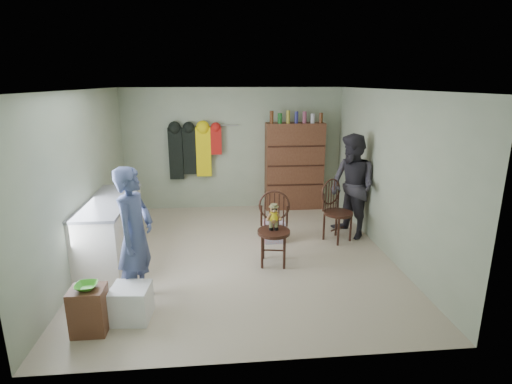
{
  "coord_description": "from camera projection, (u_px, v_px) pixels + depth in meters",
  "views": [
    {
      "loc": [
        -0.31,
        -5.76,
        2.61
      ],
      "look_at": [
        0.25,
        0.2,
        0.95
      ],
      "focal_mm": 28.0,
      "sensor_mm": 36.0,
      "label": 1
    }
  ],
  "objects": [
    {
      "name": "chair_far",
      "position": [
        336.0,
        208.0,
        6.69
      ],
      "size": [
        0.64,
        0.64,
        1.04
      ],
      "rotation": [
        0.0,
        0.0,
        0.56
      ],
      "color": "#321911",
      "rests_on": "ground"
    },
    {
      "name": "chair_front",
      "position": [
        274.0,
        224.0,
        5.82
      ],
      "size": [
        0.55,
        0.55,
        1.07
      ],
      "rotation": [
        0.0,
        0.0,
        -0.16
      ],
      "color": "#321911",
      "rests_on": "ground"
    },
    {
      "name": "room_walls",
      "position": [
        238.0,
        149.0,
        6.34
      ],
      "size": [
        5.0,
        5.0,
        5.0
      ],
      "color": "#A5B093",
      "rests_on": "ground"
    },
    {
      "name": "bowl",
      "position": [
        86.0,
        286.0,
        4.17
      ],
      "size": [
        0.23,
        0.23,
        0.06
      ],
      "primitive_type": "imported",
      "color": "green",
      "rests_on": "stool"
    },
    {
      "name": "striped_bag",
      "position": [
        274.0,
        231.0,
        6.7
      ],
      "size": [
        0.35,
        0.28,
        0.36
      ],
      "primitive_type": "cube",
      "rotation": [
        0.0,
        0.0,
        0.04
      ],
      "color": "#E5727F",
      "rests_on": "ground"
    },
    {
      "name": "ground_plane",
      "position": [
        241.0,
        254.0,
        6.25
      ],
      "size": [
        5.0,
        5.0,
        0.0
      ],
      "primitive_type": "plane",
      "color": "#C2B59C",
      "rests_on": "ground"
    },
    {
      "name": "counter",
      "position": [
        111.0,
        230.0,
        5.95
      ],
      "size": [
        0.64,
        1.86,
        0.94
      ],
      "color": "silver",
      "rests_on": "ground"
    },
    {
      "name": "plastic_tub",
      "position": [
        131.0,
        303.0,
        4.5
      ],
      "size": [
        0.45,
        0.43,
        0.4
      ],
      "primitive_type": "cube",
      "rotation": [
        0.0,
        0.0,
        -0.09
      ],
      "color": "white",
      "rests_on": "ground"
    },
    {
      "name": "stool",
      "position": [
        89.0,
        310.0,
        4.25
      ],
      "size": [
        0.36,
        0.31,
        0.51
      ],
      "primitive_type": "cube",
      "color": "brown",
      "rests_on": "ground"
    },
    {
      "name": "person_right",
      "position": [
        352.0,
        186.0,
        6.77
      ],
      "size": [
        0.95,
        1.05,
        1.78
      ],
      "primitive_type": "imported",
      "rotation": [
        0.0,
        0.0,
        -1.18
      ],
      "color": "#2D2B33",
      "rests_on": "ground"
    },
    {
      "name": "person_left",
      "position": [
        135.0,
        236.0,
        4.72
      ],
      "size": [
        0.56,
        0.7,
        1.69
      ],
      "primitive_type": "imported",
      "rotation": [
        0.0,
        0.0,
        1.29
      ],
      "color": "#45507E",
      "rests_on": "ground"
    },
    {
      "name": "coat_rack",
      "position": [
        193.0,
        151.0,
        8.12
      ],
      "size": [
        1.42,
        0.12,
        1.09
      ],
      "color": "#99999E",
      "rests_on": "ground"
    },
    {
      "name": "dresser",
      "position": [
        294.0,
        166.0,
        8.32
      ],
      "size": [
        1.2,
        0.39,
        2.06
      ],
      "color": "brown",
      "rests_on": "ground"
    }
  ]
}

